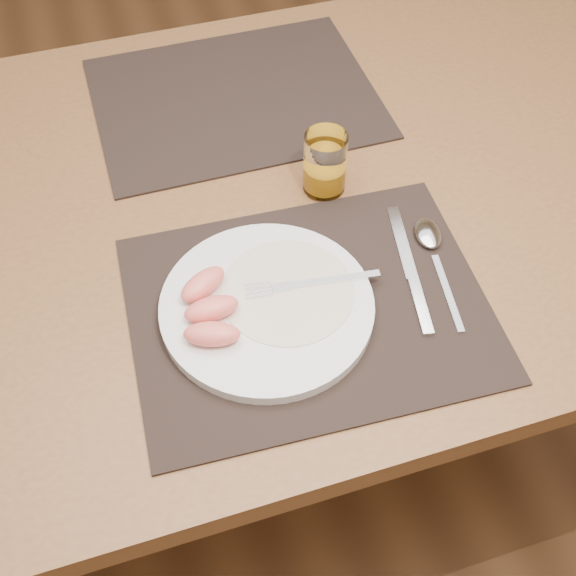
{
  "coord_description": "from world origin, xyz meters",
  "views": [
    {
      "loc": [
        -0.2,
        -0.73,
        1.49
      ],
      "look_at": [
        -0.03,
        -0.2,
        0.77
      ],
      "focal_mm": 45.0,
      "sensor_mm": 36.0,
      "label": 1
    }
  ],
  "objects_px": {
    "table": "(268,229)",
    "placemat_near": "(308,308)",
    "knife": "(412,278)",
    "plate": "(267,307)",
    "placemat_far": "(235,98)",
    "fork": "(301,285)",
    "juice_glass": "(325,165)",
    "spoon": "(431,242)"
  },
  "relations": [
    {
      "from": "placemat_near",
      "to": "knife",
      "type": "bearing_deg",
      "value": 0.61
    },
    {
      "from": "placemat_far",
      "to": "plate",
      "type": "bearing_deg",
      "value": -99.5
    },
    {
      "from": "table",
      "to": "plate",
      "type": "height_order",
      "value": "plate"
    },
    {
      "from": "placemat_far",
      "to": "juice_glass",
      "type": "xyz_separation_m",
      "value": [
        0.07,
        -0.24,
        0.04
      ]
    },
    {
      "from": "placemat_near",
      "to": "spoon",
      "type": "xyz_separation_m",
      "value": [
        0.19,
        0.05,
        0.01
      ]
    },
    {
      "from": "plate",
      "to": "knife",
      "type": "bearing_deg",
      "value": -2.55
    },
    {
      "from": "juice_glass",
      "to": "placemat_near",
      "type": "bearing_deg",
      "value": -114.25
    },
    {
      "from": "placemat_near",
      "to": "spoon",
      "type": "distance_m",
      "value": 0.2
    },
    {
      "from": "placemat_far",
      "to": "spoon",
      "type": "height_order",
      "value": "spoon"
    },
    {
      "from": "placemat_near",
      "to": "placemat_far",
      "type": "xyz_separation_m",
      "value": [
        0.02,
        0.44,
        0.0
      ]
    },
    {
      "from": "plate",
      "to": "knife",
      "type": "height_order",
      "value": "plate"
    },
    {
      "from": "placemat_far",
      "to": "fork",
      "type": "height_order",
      "value": "fork"
    },
    {
      "from": "placemat_near",
      "to": "spoon",
      "type": "bearing_deg",
      "value": 14.76
    },
    {
      "from": "placemat_near",
      "to": "knife",
      "type": "distance_m",
      "value": 0.14
    },
    {
      "from": "table",
      "to": "placemat_near",
      "type": "bearing_deg",
      "value": -92.45
    },
    {
      "from": "table",
      "to": "plate",
      "type": "xyz_separation_m",
      "value": [
        -0.06,
        -0.21,
        0.1
      ]
    },
    {
      "from": "table",
      "to": "placemat_near",
      "type": "height_order",
      "value": "placemat_near"
    },
    {
      "from": "plate",
      "to": "table",
      "type": "bearing_deg",
      "value": 73.69
    },
    {
      "from": "plate",
      "to": "knife",
      "type": "xyz_separation_m",
      "value": [
        0.2,
        -0.01,
        -0.01
      ]
    },
    {
      "from": "knife",
      "to": "spoon",
      "type": "height_order",
      "value": "spoon"
    },
    {
      "from": "table",
      "to": "juice_glass",
      "type": "relative_size",
      "value": 15.12
    },
    {
      "from": "placemat_near",
      "to": "plate",
      "type": "bearing_deg",
      "value": 168.86
    },
    {
      "from": "placemat_far",
      "to": "knife",
      "type": "bearing_deg",
      "value": -74.26
    },
    {
      "from": "placemat_far",
      "to": "knife",
      "type": "xyz_separation_m",
      "value": [
        0.12,
        -0.44,
        0.0
      ]
    },
    {
      "from": "knife",
      "to": "plate",
      "type": "bearing_deg",
      "value": 177.45
    },
    {
      "from": "table",
      "to": "placemat_near",
      "type": "distance_m",
      "value": 0.24
    },
    {
      "from": "placemat_near",
      "to": "fork",
      "type": "relative_size",
      "value": 2.57
    },
    {
      "from": "plate",
      "to": "spoon",
      "type": "height_order",
      "value": "plate"
    },
    {
      "from": "placemat_far",
      "to": "plate",
      "type": "height_order",
      "value": "plate"
    },
    {
      "from": "placemat_near",
      "to": "fork",
      "type": "height_order",
      "value": "fork"
    },
    {
      "from": "placemat_far",
      "to": "knife",
      "type": "relative_size",
      "value": 2.06
    },
    {
      "from": "table",
      "to": "placemat_far",
      "type": "xyz_separation_m",
      "value": [
        0.01,
        0.22,
        0.09
      ]
    },
    {
      "from": "table",
      "to": "juice_glass",
      "type": "xyz_separation_m",
      "value": [
        0.08,
        -0.02,
        0.13
      ]
    },
    {
      "from": "placemat_far",
      "to": "spoon",
      "type": "distance_m",
      "value": 0.43
    },
    {
      "from": "spoon",
      "to": "knife",
      "type": "bearing_deg",
      "value": -134.18
    },
    {
      "from": "placemat_far",
      "to": "plate",
      "type": "relative_size",
      "value": 1.67
    },
    {
      "from": "juice_glass",
      "to": "table",
      "type": "bearing_deg",
      "value": 165.81
    },
    {
      "from": "juice_glass",
      "to": "plate",
      "type": "bearing_deg",
      "value": -126.84
    },
    {
      "from": "plate",
      "to": "spoon",
      "type": "relative_size",
      "value": 1.41
    },
    {
      "from": "placemat_near",
      "to": "placemat_far",
      "type": "relative_size",
      "value": 1.0
    },
    {
      "from": "spoon",
      "to": "juice_glass",
      "type": "distance_m",
      "value": 0.18
    },
    {
      "from": "table",
      "to": "juice_glass",
      "type": "bearing_deg",
      "value": -14.19
    }
  ]
}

